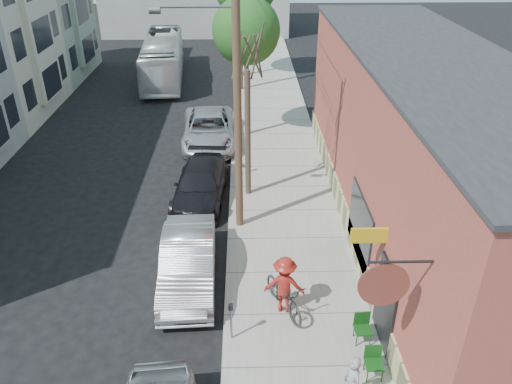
{
  "coord_description": "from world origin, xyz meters",
  "views": [
    {
      "loc": [
        2.7,
        -11.24,
        10.68
      ],
      "look_at": [
        3.08,
        5.1,
        1.5
      ],
      "focal_mm": 35.0,
      "sensor_mm": 36.0,
      "label": 1
    }
  ],
  "objects_px": {
    "parking_meter_far": "(236,159)",
    "tree_bare": "(248,135)",
    "car_3": "(209,129)",
    "bus": "(163,58)",
    "patio_chair_b": "(374,364)",
    "cyclist": "(284,285)",
    "patio_chair_a": "(363,329)",
    "parking_meter_near": "(231,316)",
    "utility_pole_near": "(236,92)",
    "car_1": "(188,262)",
    "patron_grey": "(352,383)",
    "car_2": "(201,184)",
    "tree_leafy_mid": "(246,31)"
  },
  "relations": [
    {
      "from": "parking_meter_far",
      "to": "tree_bare",
      "type": "height_order",
      "value": "tree_bare"
    },
    {
      "from": "car_3",
      "to": "bus",
      "type": "relative_size",
      "value": 0.53
    },
    {
      "from": "patio_chair_b",
      "to": "cyclist",
      "type": "height_order",
      "value": "cyclist"
    },
    {
      "from": "patio_chair_a",
      "to": "car_3",
      "type": "height_order",
      "value": "car_3"
    },
    {
      "from": "parking_meter_far",
      "to": "tree_bare",
      "type": "relative_size",
      "value": 0.23
    },
    {
      "from": "cyclist",
      "to": "parking_meter_near",
      "type": "bearing_deg",
      "value": 45.01
    },
    {
      "from": "bus",
      "to": "utility_pole_near",
      "type": "bearing_deg",
      "value": -79.19
    },
    {
      "from": "car_1",
      "to": "tree_bare",
      "type": "bearing_deg",
      "value": 68.04
    },
    {
      "from": "patio_chair_b",
      "to": "cyclist",
      "type": "distance_m",
      "value": 3.37
    },
    {
      "from": "utility_pole_near",
      "to": "tree_bare",
      "type": "height_order",
      "value": "utility_pole_near"
    },
    {
      "from": "patron_grey",
      "to": "bus",
      "type": "bearing_deg",
      "value": 179.57
    },
    {
      "from": "parking_meter_near",
      "to": "tree_bare",
      "type": "xyz_separation_m",
      "value": [
        0.55,
        8.38,
        1.84
      ]
    },
    {
      "from": "parking_meter_far",
      "to": "cyclist",
      "type": "relative_size",
      "value": 0.66
    },
    {
      "from": "car_1",
      "to": "car_3",
      "type": "height_order",
      "value": "car_3"
    },
    {
      "from": "car_3",
      "to": "bus",
      "type": "xyz_separation_m",
      "value": [
        -3.96,
        11.76,
        0.71
      ]
    },
    {
      "from": "patio_chair_a",
      "to": "patio_chair_b",
      "type": "bearing_deg",
      "value": -92.14
    },
    {
      "from": "parking_meter_far",
      "to": "patio_chair_a",
      "type": "height_order",
      "value": "parking_meter_far"
    },
    {
      "from": "car_2",
      "to": "parking_meter_near",
      "type": "bearing_deg",
      "value": -75.93
    },
    {
      "from": "tree_leafy_mid",
      "to": "patio_chair_b",
      "type": "relative_size",
      "value": 8.11
    },
    {
      "from": "utility_pole_near",
      "to": "car_2",
      "type": "xyz_separation_m",
      "value": [
        -1.59,
        2.19,
        -4.68
      ]
    },
    {
      "from": "tree_bare",
      "to": "car_3",
      "type": "height_order",
      "value": "tree_bare"
    },
    {
      "from": "patio_chair_a",
      "to": "utility_pole_near",
      "type": "bearing_deg",
      "value": 115.94
    },
    {
      "from": "cyclist",
      "to": "car_1",
      "type": "relative_size",
      "value": 0.39
    },
    {
      "from": "patio_chair_b",
      "to": "car_3",
      "type": "bearing_deg",
      "value": 108.53
    },
    {
      "from": "parking_meter_far",
      "to": "parking_meter_near",
      "type": "bearing_deg",
      "value": -90.0
    },
    {
      "from": "car_3",
      "to": "cyclist",
      "type": "bearing_deg",
      "value": -79.86
    },
    {
      "from": "parking_meter_near",
      "to": "patron_grey",
      "type": "distance_m",
      "value": 3.7
    },
    {
      "from": "patron_grey",
      "to": "patio_chair_a",
      "type": "bearing_deg",
      "value": 143.45
    },
    {
      "from": "car_3",
      "to": "patron_grey",
      "type": "bearing_deg",
      "value": -78.03
    },
    {
      "from": "car_2",
      "to": "patio_chair_b",
      "type": "bearing_deg",
      "value": -57.76
    },
    {
      "from": "tree_bare",
      "to": "patio_chair_a",
      "type": "height_order",
      "value": "tree_bare"
    },
    {
      "from": "parking_meter_near",
      "to": "tree_bare",
      "type": "relative_size",
      "value": 0.23
    },
    {
      "from": "parking_meter_far",
      "to": "car_1",
      "type": "relative_size",
      "value": 0.26
    },
    {
      "from": "patio_chair_b",
      "to": "patron_grey",
      "type": "height_order",
      "value": "patron_grey"
    },
    {
      "from": "patron_grey",
      "to": "cyclist",
      "type": "relative_size",
      "value": 0.83
    },
    {
      "from": "car_1",
      "to": "bus",
      "type": "bearing_deg",
      "value": 97.16
    },
    {
      "from": "parking_meter_near",
      "to": "parking_meter_far",
      "type": "xyz_separation_m",
      "value": [
        0.0,
        9.98,
        0.0
      ]
    },
    {
      "from": "tree_bare",
      "to": "patron_grey",
      "type": "distance_m",
      "value": 11.09
    },
    {
      "from": "parking_meter_far",
      "to": "tree_leafy_mid",
      "type": "height_order",
      "value": "tree_leafy_mid"
    },
    {
      "from": "patio_chair_a",
      "to": "car_2",
      "type": "height_order",
      "value": "car_2"
    },
    {
      "from": "car_1",
      "to": "car_2",
      "type": "height_order",
      "value": "car_1"
    },
    {
      "from": "utility_pole_near",
      "to": "patron_grey",
      "type": "distance_m",
      "value": 9.75
    },
    {
      "from": "tree_bare",
      "to": "parking_meter_far",
      "type": "bearing_deg",
      "value": 109.05
    },
    {
      "from": "patio_chair_a",
      "to": "patio_chair_b",
      "type": "relative_size",
      "value": 1.0
    },
    {
      "from": "car_2",
      "to": "patio_chair_a",
      "type": "bearing_deg",
      "value": -54.56
    },
    {
      "from": "cyclist",
      "to": "car_3",
      "type": "bearing_deg",
      "value": -68.18
    },
    {
      "from": "parking_meter_near",
      "to": "utility_pole_near",
      "type": "bearing_deg",
      "value": 88.64
    },
    {
      "from": "patio_chair_a",
      "to": "car_1",
      "type": "xyz_separation_m",
      "value": [
        -5.1,
        2.9,
        0.21
      ]
    },
    {
      "from": "tree_bare",
      "to": "tree_leafy_mid",
      "type": "xyz_separation_m",
      "value": [
        0.0,
        6.59,
        2.76
      ]
    },
    {
      "from": "cyclist",
      "to": "bus",
      "type": "height_order",
      "value": "bus"
    }
  ]
}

